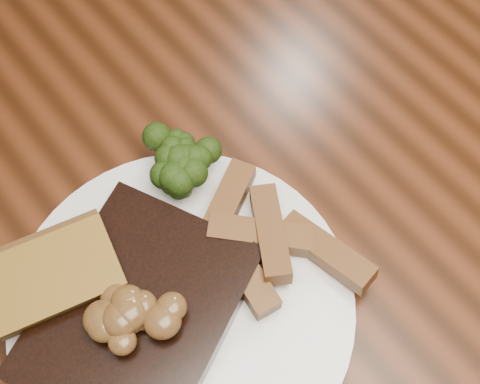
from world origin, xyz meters
The scene contains 9 objects.
ground centered at (0.00, 0.00, 0.00)m, with size 4.50×4.50×0.00m, color #37180C.
dining_table centered at (0.00, 0.00, 0.66)m, with size 1.60×0.90×0.75m.
plate centered at (-0.07, -0.05, 0.76)m, with size 0.27×0.27×0.01m, color white.
steak centered at (-0.10, -0.04, 0.77)m, with size 0.17×0.13×0.03m, color black.
steak_bone centered at (-0.10, -0.10, 0.77)m, with size 0.17×0.02×0.02m, color beige.
mushroom_pile centered at (-0.11, -0.04, 0.80)m, with size 0.08×0.08×0.03m, color brown, non-canonical shape.
garlic_bread centered at (-0.14, 0.02, 0.77)m, with size 0.11×0.06×0.02m, color brown.
potato_wedges centered at (0.00, -0.07, 0.77)m, with size 0.11×0.11×0.02m, color brown, non-canonical shape.
broccoli_cluster centered at (-0.01, 0.03, 0.78)m, with size 0.07×0.07×0.04m, color #263A0D, non-canonical shape.
Camera 1 is at (-0.14, -0.20, 1.27)m, focal length 50.00 mm.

